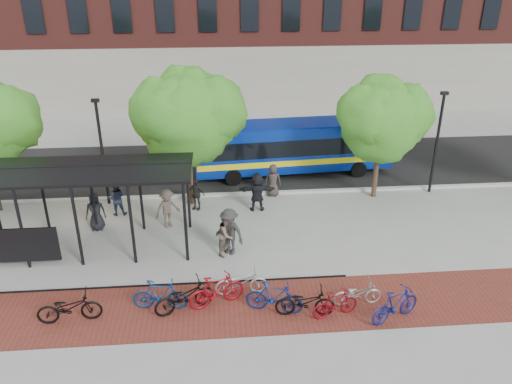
{
  "coord_description": "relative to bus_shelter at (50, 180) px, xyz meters",
  "views": [
    {
      "loc": [
        -1.75,
        -18.66,
        10.55
      ],
      "look_at": [
        -0.09,
        0.8,
        1.6
      ],
      "focal_mm": 35.0,
      "sensor_mm": 36.0,
      "label": 1
    }
  ],
  "objects": [
    {
      "name": "bike_10",
      "position": [
        10.98,
        -4.67,
        -2.56
      ],
      "size": [
        1.71,
        0.68,
        0.88
      ],
      "primitive_type": "imported",
      "rotation": [
        0.0,
        0.0,
        1.63
      ],
      "color": "#A7A7A9",
      "rests_on": "ground"
    },
    {
      "name": "pedestrian_5",
      "position": [
        8.22,
        2.75,
        -2.08
      ],
      "size": [
        1.73,
        0.6,
        1.85
      ],
      "primitive_type": "imported",
      "rotation": [
        0.0,
        0.0,
        3.11
      ],
      "color": "black",
      "rests_on": "ground"
    },
    {
      "name": "pedestrian_4",
      "position": [
        5.38,
        3.09,
        -2.24
      ],
      "size": [
        0.97,
        0.71,
        1.53
      ],
      "primitive_type": "imported",
      "rotation": [
        0.0,
        0.0,
        5.86
      ],
      "color": "black",
      "rests_on": "ground"
    },
    {
      "name": "bike_6",
      "position": [
        7.09,
        -3.74,
        -2.52
      ],
      "size": [
        1.86,
        0.74,
        0.96
      ],
      "primitive_type": "imported",
      "rotation": [
        0.0,
        0.0,
        1.63
      ],
      "color": "#B2B2B5",
      "rests_on": "ground"
    },
    {
      "name": "bike_9",
      "position": [
        10.08,
        -5.22,
        -2.51
      ],
      "size": [
        1.68,
        0.85,
        0.97
      ],
      "primitive_type": "imported",
      "rotation": [
        0.0,
        0.0,
        1.83
      ],
      "color": "maroon",
      "rests_on": "ground"
    },
    {
      "name": "bike_3",
      "position": [
        4.36,
        -4.36,
        -2.44
      ],
      "size": [
        1.9,
        0.73,
        1.12
      ],
      "primitive_type": "imported",
      "rotation": [
        0.0,
        0.0,
        1.46
      ],
      "color": "navy",
      "rests_on": "ground"
    },
    {
      "name": "pedestrian_0",
      "position": [
        1.12,
        1.51,
        -2.13
      ],
      "size": [
        0.9,
        0.64,
        1.73
      ],
      "primitive_type": "imported",
      "rotation": [
        0.0,
        0.0,
        0.1
      ],
      "color": "black",
      "rests_on": "ground"
    },
    {
      "name": "pedestrian_6",
      "position": [
        9.14,
        4.28,
        -2.18
      ],
      "size": [
        0.87,
        0.63,
        1.64
      ],
      "primitive_type": "imported",
      "rotation": [
        0.0,
        0.0,
        3.01
      ],
      "color": "#372F2C",
      "rests_on": "ground"
    },
    {
      "name": "bike_7",
      "position": [
        8.12,
        -4.82,
        -2.42
      ],
      "size": [
        2.0,
        1.07,
        1.15
      ],
      "primitive_type": "imported",
      "rotation": [
        0.0,
        0.0,
        1.28
      ],
      "color": "navy",
      "rests_on": "ground"
    },
    {
      "name": "bike_8",
      "position": [
        9.11,
        -5.08,
        -2.48
      ],
      "size": [
        2.01,
        0.85,
        1.03
      ],
      "primitive_type": "imported",
      "rotation": [
        0.0,
        0.0,
        1.49
      ],
      "color": "black",
      "rests_on": "ground"
    },
    {
      "name": "bike_4",
      "position": [
        5.18,
        -4.5,
        -2.45
      ],
      "size": [
        2.21,
        1.44,
        1.1
      ],
      "primitive_type": "imported",
      "rotation": [
        0.0,
        0.0,
        1.95
      ],
      "color": "black",
      "rests_on": "ground"
    },
    {
      "name": "asphalt_street",
      "position": [
        8.13,
        8.48,
        -2.99
      ],
      "size": [
        160.0,
        8.0,
        0.01
      ],
      "primitive_type": "cube",
      "color": "black",
      "rests_on": "ground"
    },
    {
      "name": "brick_strip",
      "position": [
        6.13,
        -4.52,
        -3.0
      ],
      "size": [
        24.0,
        3.0,
        0.01
      ],
      "primitive_type": "cube",
      "color": "maroon",
      "rests_on": "ground"
    },
    {
      "name": "bike_11",
      "position": [
        11.96,
        -5.56,
        -2.42
      ],
      "size": [
        1.99,
        1.29,
        1.17
      ],
      "primitive_type": "imported",
      "rotation": [
        0.0,
        0.0,
        1.99
      ],
      "color": "navy",
      "rests_on": "ground"
    },
    {
      "name": "pedestrian_9",
      "position": [
        6.8,
        -1.02,
        -2.02
      ],
      "size": [
        1.45,
        1.35,
        1.96
      ],
      "primitive_type": "imported",
      "rotation": [
        0.0,
        0.0,
        5.63
      ],
      "color": "#2B2B2B",
      "rests_on": "ground"
    },
    {
      "name": "pedestrian_2",
      "position": [
        1.78,
        2.82,
        -2.17
      ],
      "size": [
        0.86,
        0.7,
        1.66
      ],
      "primitive_type": "imported",
      "rotation": [
        0.0,
        0.0,
        3.23
      ],
      "color": "#212D4D",
      "rests_on": "ground"
    },
    {
      "name": "curb",
      "position": [
        8.13,
        4.48,
        -2.94
      ],
      "size": [
        160.0,
        0.25,
        0.12
      ],
      "primitive_type": "cube",
      "color": "#B7B7B2",
      "rests_on": "ground"
    },
    {
      "name": "bike_5",
      "position": [
        6.24,
        -4.3,
        -2.41
      ],
      "size": [
        2.03,
        1.2,
        1.18
      ],
      "primitive_type": "imported",
      "rotation": [
        0.0,
        0.0,
        1.93
      ],
      "color": "maroon",
      "rests_on": "ground"
    },
    {
      "name": "tree_b",
      "position": [
        5.23,
        3.83,
        1.46
      ],
      "size": [
        5.15,
        4.2,
        6.47
      ],
      "color": "#382619",
      "rests_on": "ground"
    },
    {
      "name": "bike_rack_rail",
      "position": [
        4.83,
        -3.62,
        -3.0
      ],
      "size": [
        12.0,
        0.05,
        0.95
      ],
      "primitive_type": "cube",
      "color": "black",
      "rests_on": "ground"
    },
    {
      "name": "pedestrian_3",
      "position": [
        4.2,
        1.43,
        -2.11
      ],
      "size": [
        1.33,
        1.16,
        1.78
      ],
      "primitive_type": "imported",
      "rotation": [
        0.0,
        0.0,
        0.55
      ],
      "color": "#50433B",
      "rests_on": "ground"
    },
    {
      "name": "pedestrian_8",
      "position": [
        6.7,
        -1.02,
        -2.11
      ],
      "size": [
        1.03,
        1.09,
        1.78
      ],
      "primitive_type": "imported",
      "rotation": [
        0.0,
        0.0,
        1.01
      ],
      "color": "brown",
      "rests_on": "ground"
    },
    {
      "name": "bus_shelter",
      "position": [
        0.0,
        0.0,
        0.0
      ],
      "size": [
        10.6,
        3.07,
        3.6
      ],
      "color": "black",
      "rests_on": "ground"
    },
    {
      "name": "tree_c",
      "position": [
        14.22,
        3.83,
        1.06
      ],
      "size": [
        4.66,
        3.8,
        5.92
      ],
      "color": "#382619",
      "rests_on": "ground"
    },
    {
      "name": "lamp_post_right",
      "position": [
        17.13,
        4.08,
        -0.25
      ],
      "size": [
        0.35,
        0.2,
        5.12
      ],
      "color": "black",
      "rests_on": "ground"
    },
    {
      "name": "ground",
      "position": [
        8.13,
        0.48,
        -3.0
      ],
      "size": [
        160.0,
        160.0,
        0.0
      ],
      "primitive_type": "plane",
      "color": "#9E9E99",
      "rests_on": "ground"
    },
    {
      "name": "bike_0",
      "position": [
        1.52,
        -4.75,
        -2.47
      ],
      "size": [
        2.09,
        0.9,
        1.07
      ],
      "primitive_type": "imported",
      "rotation": [
        0.0,
        0.0,
        1.67
      ],
      "color": "black",
      "rests_on": "ground"
    },
    {
      "name": "bus",
      "position": [
        10.55,
        7.16,
        -1.35
      ],
      "size": [
        10.81,
        3.2,
        2.88
      ],
      "rotation": [
        0.0,
        0.0,
        0.08
      ],
      "color": "#082796",
      "rests_on": "ground"
    },
    {
      "name": "lamp_post_left",
      "position": [
        1.13,
        4.08,
        -0.25
      ],
      "size": [
        0.35,
        0.2,
        5.12
      ],
      "color": "black",
      "rests_on": "ground"
    }
  ]
}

